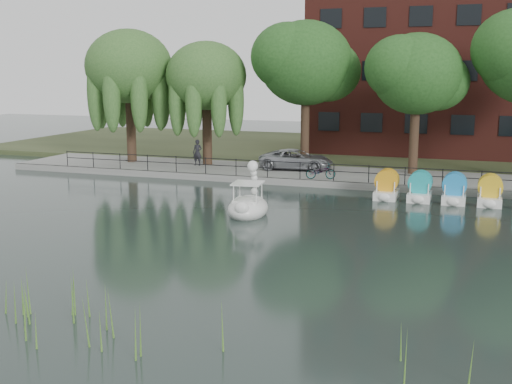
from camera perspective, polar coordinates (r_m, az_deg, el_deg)
The scene contains 16 objects.
ground_plane at distance 25.35m, azimuth -4.06°, elevation -4.41°, with size 120.00×120.00×0.00m, color #32413D.
promenade at distance 40.18m, azimuth 4.96°, elevation 1.51°, with size 40.00×6.00×0.40m, color gray.
kerb at distance 37.37m, azimuth 3.84°, elevation 0.83°, with size 40.00×0.25×0.40m, color gray.
land_strip at distance 53.74m, azimuth 8.67°, elevation 3.73°, with size 60.00×22.00×0.36m, color #47512D.
railing at distance 37.41m, azimuth 3.94°, elevation 2.30°, with size 32.00×0.05×1.00m.
apartment_building at distance 52.57m, azimuth 16.67°, elevation 13.29°, with size 20.00×10.07×18.00m.
willow_left at distance 45.10m, azimuth -11.24°, elevation 10.86°, with size 5.88×5.88×9.01m.
willow_mid at distance 43.06m, azimuth -4.44°, elevation 10.21°, with size 5.32×5.32×8.15m.
broadleaf_center at distance 41.86m, azimuth 4.46°, elevation 11.31°, with size 6.00×6.00×9.25m.
broadleaf_right at distance 40.13m, azimuth 14.11°, elevation 10.09°, with size 5.40×5.40×8.32m.
minivan at distance 40.94m, azimuth 3.60°, elevation 3.03°, with size 5.34×2.46×1.49m, color gray.
bicycle at distance 37.53m, azimuth 5.77°, elevation 1.92°, with size 1.72×0.60×1.00m, color gray.
pedestrian at distance 42.86m, azimuth -5.23°, elevation 3.69°, with size 0.71×0.48×1.98m, color black.
swan_boat at distance 29.79m, azimuth -0.68°, elevation -1.04°, with size 2.12×3.05×2.43m.
pedal_boat_row at distance 34.02m, azimuth 18.64°, elevation -0.00°, with size 9.65×1.70×1.40m.
reed_bank at distance 16.24m, azimuth -10.95°, elevation -11.19°, with size 24.00×2.40×1.20m.
Camera 1 is at (9.72, -22.46, 6.61)m, focal length 45.00 mm.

